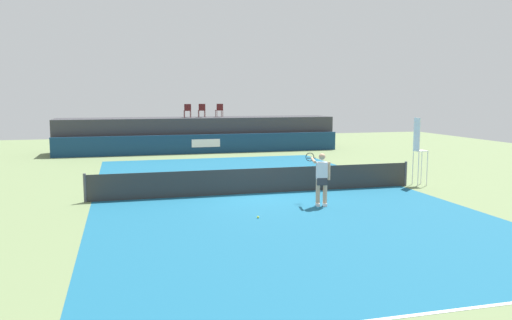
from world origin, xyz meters
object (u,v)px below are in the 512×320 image
object	(u,v)px
spectator_chair_left	(202,110)
tennis_ball	(258,217)
umpire_chair	(418,147)
net_post_far	(406,174)
spectator_chair_far_left	(187,110)
tennis_player	(321,177)
spectator_chair_center	(219,110)
net_post_near	(85,188)

from	to	relation	value
spectator_chair_left	tennis_ball	bearing A→B (deg)	-93.92
umpire_chair	net_post_far	size ratio (longest dim) A/B	2.76
spectator_chair_far_left	tennis_player	size ratio (longest dim) A/B	0.50
spectator_chair_far_left	net_post_far	size ratio (longest dim) A/B	0.89
spectator_chair_far_left	net_post_far	world-z (taller)	spectator_chair_far_left
spectator_chair_center	spectator_chair_far_left	bearing A→B (deg)	-172.88
umpire_chair	net_post_near	distance (m)	12.99
spectator_chair_left	spectator_chair_center	xyz separation A→B (m)	(1.19, 0.02, 0.00)
net_post_far	spectator_chair_far_left	bearing A→B (deg)	114.52
net_post_near	tennis_player	xyz separation A→B (m)	(7.64, -2.64, 0.46)
spectator_chair_center	tennis_ball	xyz separation A→B (m)	(-2.50, -19.17, -2.66)
net_post_far	tennis_ball	bearing A→B (deg)	-152.53
spectator_chair_far_left	net_post_near	distance (m)	16.25
spectator_chair_far_left	spectator_chair_left	xyz separation A→B (m)	(0.98, 0.25, 0.00)
spectator_chair_left	net_post_far	distance (m)	16.63
spectator_chair_far_left	net_post_near	size ratio (longest dim) A/B	0.89
net_post_far	tennis_ball	xyz separation A→B (m)	(-7.24, -3.76, -0.46)
spectator_chair_center	net_post_near	xyz separation A→B (m)	(-7.66, -15.41, -2.19)
tennis_ball	net_post_far	bearing A→B (deg)	27.47
spectator_chair_center	tennis_player	distance (m)	18.13
spectator_chair_far_left	tennis_ball	distance (m)	19.09
umpire_chair	net_post_far	bearing A→B (deg)	-179.98
net_post_far	tennis_player	size ratio (longest dim) A/B	0.56
spectator_chair_center	tennis_player	bearing A→B (deg)	-90.07
spectator_chair_left	tennis_ball	xyz separation A→B (m)	(-1.31, -19.15, -2.66)
spectator_chair_far_left	spectator_chair_center	distance (m)	2.18
net_post_near	net_post_far	world-z (taller)	same
spectator_chair_far_left	net_post_near	xyz separation A→B (m)	(-5.50, -15.13, -2.19)
umpire_chair	tennis_ball	world-z (taller)	umpire_chair
net_post_far	tennis_player	bearing A→B (deg)	-150.98
tennis_player	spectator_chair_center	bearing A→B (deg)	89.93
net_post_far	umpire_chair	bearing A→B (deg)	0.02
net_post_far	tennis_player	world-z (taller)	tennis_player
spectator_chair_far_left	net_post_far	xyz separation A→B (m)	(6.90, -15.13, -2.19)
spectator_chair_center	umpire_chair	xyz separation A→B (m)	(5.28, -15.40, -1.11)
spectator_chair_center	net_post_near	distance (m)	17.35
spectator_chair_left	net_post_far	xyz separation A→B (m)	(5.93, -15.38, -2.19)
spectator_chair_left	spectator_chair_far_left	bearing A→B (deg)	-165.66
spectator_chair_center	umpire_chair	size ratio (longest dim) A/B	0.32
spectator_chair_far_left	tennis_ball	size ratio (longest dim) A/B	13.06
umpire_chair	net_post_far	distance (m)	1.21
spectator_chair_center	net_post_far	size ratio (longest dim) A/B	0.89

